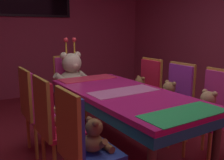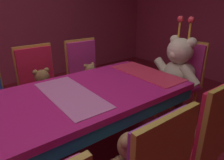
% 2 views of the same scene
% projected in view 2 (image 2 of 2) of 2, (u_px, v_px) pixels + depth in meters
% --- Properties ---
extents(banquet_table, '(0.90, 2.02, 0.75)m').
position_uv_depth(banquet_table, '(71.00, 105.00, 1.63)').
color(banquet_table, '#C61E72').
rests_on(banquet_table, ground_plane).
extents(chair_left_1, '(0.42, 0.41, 0.98)m').
position_uv_depth(chair_left_1, '(39.00, 81.00, 2.27)').
color(chair_left_1, red).
rests_on(chair_left_1, ground_plane).
extents(teddy_left_1, '(0.26, 0.33, 0.31)m').
position_uv_depth(teddy_left_1, '(43.00, 85.00, 2.16)').
color(teddy_left_1, olive).
rests_on(teddy_left_1, chair_left_1).
extents(chair_left_2, '(0.42, 0.41, 0.98)m').
position_uv_depth(chair_left_2, '(84.00, 71.00, 2.60)').
color(chair_left_2, '#CC338C').
rests_on(chair_left_2, ground_plane).
extents(teddy_left_2, '(0.22, 0.28, 0.27)m').
position_uv_depth(teddy_left_2, '(90.00, 76.00, 2.50)').
color(teddy_left_2, '#9E7247').
rests_on(teddy_left_2, chair_left_2).
extents(teddy_right_1, '(0.26, 0.34, 0.32)m').
position_uv_depth(teddy_right_1, '(130.00, 159.00, 1.16)').
color(teddy_right_1, '#9E7247').
rests_on(teddy_right_1, chair_right_1).
extents(chair_right_2, '(0.42, 0.41, 0.98)m').
position_uv_depth(chair_right_2, '(205.00, 134.00, 1.38)').
color(chair_right_2, red).
rests_on(chair_right_2, ground_plane).
extents(teddy_right_2, '(0.24, 0.30, 0.29)m').
position_uv_depth(teddy_right_2, '(186.00, 126.00, 1.49)').
color(teddy_right_2, olive).
rests_on(teddy_right_2, chair_right_2).
extents(throne_chair, '(0.41, 0.42, 0.98)m').
position_uv_depth(throne_chair, '(185.00, 73.00, 2.53)').
color(throne_chair, '#CC338C').
rests_on(throne_chair, ground_plane).
extents(king_teddy_bear, '(0.63, 0.49, 0.81)m').
position_uv_depth(king_teddy_bear, '(178.00, 66.00, 2.39)').
color(king_teddy_bear, beige).
rests_on(king_teddy_bear, throne_chair).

